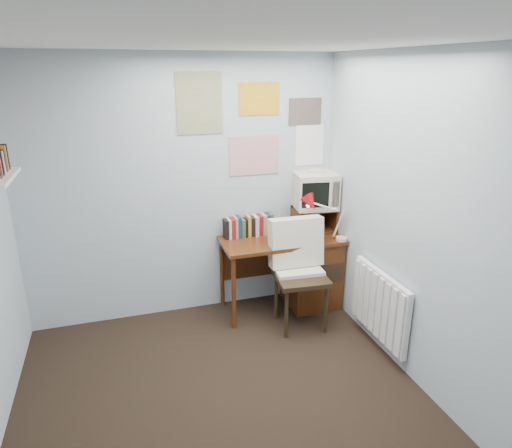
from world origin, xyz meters
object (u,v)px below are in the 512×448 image
(radiator, at_px, (380,305))
(desk_chair, at_px, (301,278))
(tv_riser, at_px, (314,219))
(desk, at_px, (306,268))
(desk_lamp, at_px, (343,221))
(crt_tv, at_px, (315,189))

(radiator, bearing_deg, desk_chair, 132.98)
(tv_riser, distance_m, radiator, 1.15)
(desk, relative_size, desk_chair, 1.20)
(radiator, bearing_deg, tv_riser, 99.28)
(tv_riser, height_order, radiator, tv_riser)
(desk_chair, height_order, desk_lamp, desk_lamp)
(desk_lamp, bearing_deg, tv_riser, 118.14)
(tv_riser, xyz_separation_m, radiator, (0.17, -1.04, -0.47))
(desk_lamp, bearing_deg, crt_tv, 115.92)
(desk_chair, relative_size, desk_lamp, 2.48)
(desk_chair, height_order, radiator, desk_chair)
(desk_chair, xyz_separation_m, tv_riser, (0.34, 0.50, 0.39))
(tv_riser, relative_size, crt_tv, 0.97)
(crt_tv, xyz_separation_m, radiator, (0.16, -1.06, -0.78))
(tv_riser, relative_size, radiator, 0.50)
(desk, relative_size, radiator, 1.50)
(desk_chair, xyz_separation_m, desk_lamp, (0.49, 0.17, 0.46))
(desk_lamp, bearing_deg, radiator, -84.69)
(tv_riser, height_order, crt_tv, crt_tv)
(desk_lamp, xyz_separation_m, tv_riser, (-0.15, 0.33, -0.08))
(desk, distance_m, desk_lamp, 0.66)
(desk_chair, distance_m, desk_lamp, 0.69)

